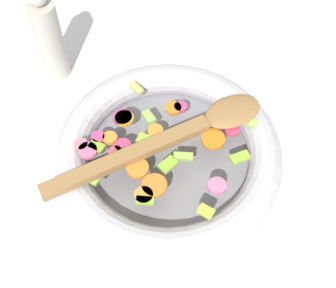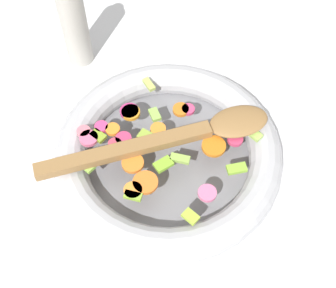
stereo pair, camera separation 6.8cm
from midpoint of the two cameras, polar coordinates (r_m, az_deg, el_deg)
ground_plane at (r=0.73m, az=-2.69°, el=-2.37°), size 4.00×4.00×0.00m
skillet at (r=0.71m, az=-2.76°, el=-1.45°), size 0.34×0.34×0.05m
chopped_vegetables at (r=0.68m, az=-4.57°, el=-0.67°), size 0.22×0.23×0.01m
wooden_spoon at (r=0.68m, az=-1.55°, el=0.96°), size 0.32×0.20×0.01m
pepper_mill at (r=0.81m, az=-16.67°, el=12.06°), size 0.04×0.04×0.17m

